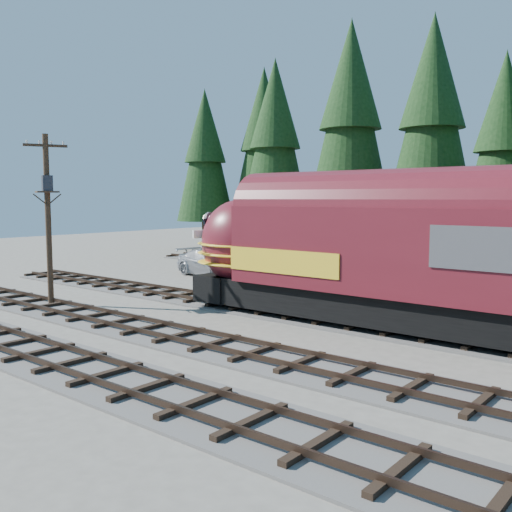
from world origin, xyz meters
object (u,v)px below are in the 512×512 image
Objects in this scene: depot at (430,243)px; utility_pole at (48,208)px; caboose at (401,236)px; pickup_truck_b at (213,263)px; locomotive at (357,258)px; pickup_truck_a at (284,272)px.

depot is 1.57× the size of utility_pole.
pickup_truck_b is (-9.75, -7.25, -1.82)m from caboose.
locomotive is at bearing -92.52° from depot.
locomotive is 2.14× the size of utility_pole.
utility_pole is at bearing -164.54° from pickup_truck_b.
utility_pole is at bearing -139.63° from depot.
locomotive is (-0.29, -6.50, -0.22)m from depot.
pickup_truck_b is at bearing 179.03° from depot.
locomotive reaches higher than pickup_truck_b.
utility_pole is at bearing 134.24° from pickup_truck_a.
pickup_truck_a is (5.34, 11.60, -3.75)m from utility_pole.
pickup_truck_b is at bearing -143.36° from caboose.
pickup_truck_b is at bearing 116.78° from utility_pole.
depot is 2.00× the size of pickup_truck_a.
depot is 1.21× the size of caboose.
locomotive is 10.55m from pickup_truck_a.
caboose reaches higher than locomotive.
caboose is at bearing 88.08° from utility_pole.
caboose is (-5.03, 7.50, -0.26)m from depot.
caboose is 8.72m from pickup_truck_a.
depot is at bearing 63.17° from utility_pole.
locomotive is 14.78m from caboose.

